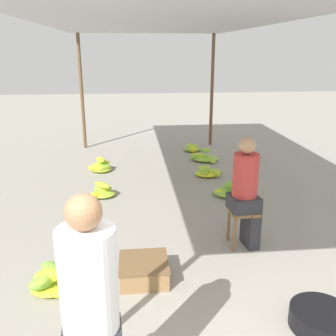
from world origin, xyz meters
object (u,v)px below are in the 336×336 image
Objects in this scene: vendor_foreground at (91,314)px; banana_pile_left_0 at (102,192)px; banana_pile_right_1 at (208,172)px; banana_pile_right_3 at (205,158)px; stool at (243,217)px; banana_pile_right_2 at (232,192)px; banana_pile_left_1 at (51,281)px; vendor_seated at (246,190)px; basin_black at (321,319)px; banana_pile_right_0 at (192,148)px; banana_pile_left_2 at (101,167)px; crate_near at (144,270)px.

vendor_foreground reaches higher than banana_pile_left_0.
banana_pile_right_3 is at bearing 81.99° from banana_pile_right_1.
stool is 1.69m from banana_pile_right_2.
stool is 2.30m from banana_pile_left_1.
vendor_seated is 1.64m from basin_black.
banana_pile_right_0 is (2.29, 5.29, -0.05)m from banana_pile_left_1.
banana_pile_left_2 is 0.74× the size of banana_pile_right_3.
stool is at bearing 53.54° from vendor_foreground.
banana_pile_left_1 is 1.14× the size of banana_pile_left_2.
banana_pile_right_1 is (0.10, 2.68, -0.65)m from vendor_seated.
banana_pile_left_0 is at bearing -125.68° from banana_pile_right_0.
basin_black is 3.12m from banana_pile_right_2.
banana_pile_right_0 is 2.93m from banana_pile_right_2.
stool is 2.69m from banana_pile_right_1.
banana_pile_right_0 is 0.94× the size of crate_near.
banana_pile_right_0 is at bearing 75.24° from crate_near.
basin_black is at bearing -79.55° from stool.
crate_near is (0.60, -2.44, 0.03)m from banana_pile_left_0.
vendor_foreground is at bearing -103.13° from crate_near.
banana_pile_left_1 reaches higher than banana_pile_left_0.
banana_pile_left_2 reaches higher than banana_pile_right_3.
vendor_foreground is 3.31× the size of banana_pile_left_2.
banana_pile_right_0 is at bearing 93.92° from banana_pile_right_2.
banana_pile_left_2 is (-0.11, 1.32, 0.03)m from banana_pile_left_0.
vendor_seated is at bearing -93.86° from banana_pile_right_3.
vendor_foreground is 2.71m from vendor_seated.
crate_near is at bearing -124.80° from banana_pile_right_2.
vendor_foreground is at bearing -109.64° from banana_pile_right_1.
banana_pile_right_1 is 0.88× the size of banana_pile_right_3.
basin_black is at bearing -80.34° from vendor_seated.
stool is 0.35× the size of vendor_seated.
banana_pile_right_1 is at bearing -12.70° from banana_pile_left_2.
banana_pile_left_0 is 2.51m from crate_near.
banana_pile_left_0 is 3.36m from banana_pile_right_0.
banana_pile_left_2 is (-1.97, 3.15, -0.62)m from vendor_seated.
crate_near is at bearing 150.02° from basin_black.
vendor_foreground is at bearing -107.68° from banana_pile_right_3.
vendor_seated is at bearing -44.47° from banana_pile_left_0.
banana_pile_left_0 is at bearing 93.41° from vendor_foreground.
banana_pile_left_1 is 5.77m from banana_pile_right_0.
banana_pile_right_3 is at bearing 90.03° from basin_black.
banana_pile_right_0 is 1.88m from banana_pile_right_1.
banana_pile_left_2 is at bearing 94.91° from banana_pile_left_0.
vendor_seated is 3.78m from banana_pile_right_3.
stool reaches higher than banana_pile_right_1.
crate_near is (-1.24, -0.62, -0.27)m from stool.
banana_pile_left_1 is at bearing -93.20° from banana_pile_left_2.
vendor_foreground is 1.75m from crate_near.
banana_pile_right_2 is 1.01× the size of banana_pile_right_3.
banana_pile_left_1 reaches higher than basin_black.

